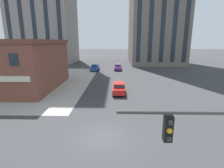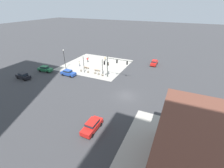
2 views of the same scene
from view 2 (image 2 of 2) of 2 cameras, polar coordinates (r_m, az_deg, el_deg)
ground_plane at (r=35.35m, az=5.13°, el=-4.29°), size 320.00×320.00×0.00m
sidewalk_corner_slab at (r=53.40m, az=-5.81°, el=6.94°), size 20.00×19.00×0.02m
traffic_signal_main at (r=42.11m, az=0.00°, el=7.09°), size 7.45×2.09×5.97m
bollard_sphere_curb_a at (r=44.74m, az=-3.45°, el=3.33°), size 0.63×0.63×0.63m
bollard_sphere_curb_b at (r=45.63m, az=-4.87°, el=3.78°), size 0.63×0.63×0.63m
bollard_sphere_curb_c at (r=46.30m, az=-6.08°, el=4.08°), size 0.63×0.63×0.63m
bollard_sphere_curb_d at (r=47.35m, az=-8.68°, el=4.46°), size 0.63×0.63×0.63m
bollard_sphere_curb_e at (r=48.58m, az=-11.14°, el=4.85°), size 0.63×0.63×0.63m
bench_near_signal at (r=48.02m, az=-5.34°, el=5.00°), size 1.82×0.54×0.49m
bench_mid_block at (r=50.53m, az=-9.22°, el=5.92°), size 1.85×0.72×0.49m
pedestrian_near_bench at (r=55.94m, az=-8.87°, el=8.81°), size 0.48×0.35×1.75m
pedestrian_at_curb at (r=56.45m, az=-2.51°, el=9.16°), size 0.28×0.53×1.58m
pedestrian_walking_east at (r=52.59m, az=-11.75°, el=7.33°), size 0.36×0.47×1.73m
pedestrian_with_bag at (r=59.58m, az=-8.59°, el=9.87°), size 0.38×0.45×1.59m
street_lamp_corner_near at (r=44.08m, az=-3.52°, el=6.97°), size 0.36×0.36×5.01m
street_lamp_mid_sidewalk at (r=46.70m, az=-10.27°, el=7.87°), size 0.36×0.36×5.17m
street_lamp_corner_far at (r=50.71m, az=-16.89°, el=9.27°), size 0.36×0.36×6.07m
car_main_northbound_far at (r=54.33m, az=15.02°, el=7.53°), size 1.90×4.40×1.68m
car_main_southbound_near at (r=46.28m, az=-15.59°, el=3.99°), size 4.46×2.01×1.68m
car_main_southbound_far at (r=51.53m, az=-23.07°, el=5.17°), size 4.53×2.15×1.68m
car_cross_eastbound at (r=49.07m, az=-29.46°, el=2.68°), size 4.53×2.17×1.68m
car_cross_westbound at (r=26.40m, az=-7.21°, el=-14.60°), size 1.94×4.42×1.68m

